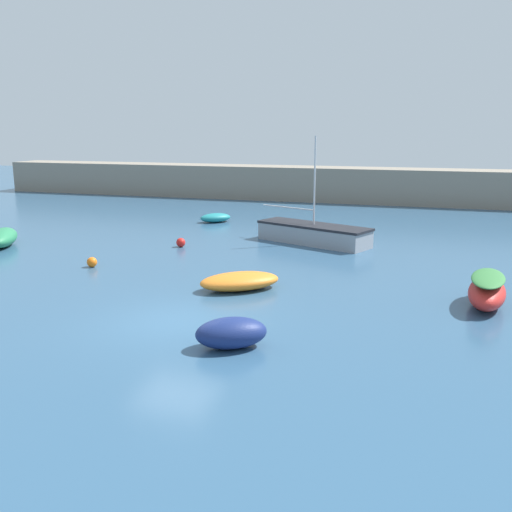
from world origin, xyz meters
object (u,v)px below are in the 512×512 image
Objects in this scene: rowboat_blue_near at (240,281)px; fishing_dinghy_green at (215,218)px; mooring_buoy_orange at (92,262)px; sailboat_tall_mast at (313,234)px; rowboat_white_midwater at (3,237)px; rowboat_with_red_cover at (487,290)px; mooring_buoy_red at (181,242)px; dinghy_near_pier at (231,333)px.

fishing_dinghy_green is at bearing -101.87° from rowboat_blue_near.
rowboat_blue_near reaches higher than mooring_buoy_orange.
fishing_dinghy_green is 15.40m from rowboat_blue_near.
fishing_dinghy_green is (-7.24, 4.75, -0.22)m from sailboat_tall_mast.
rowboat_white_midwater is 14.37m from rowboat_blue_near.
fishing_dinghy_green is (7.36, 10.10, -0.15)m from rowboat_white_midwater.
rowboat_white_midwater is at bearing -137.67° from sailboat_tall_mast.
rowboat_white_midwater is 12.50m from fishing_dinghy_green.
mooring_buoy_red is (-13.69, 5.72, -0.31)m from rowboat_with_red_cover.
dinghy_near_pier is (1.64, -5.39, 0.10)m from rowboat_blue_near.
rowboat_with_red_cover is 7.10× the size of mooring_buoy_red.
sailboat_tall_mast reaches higher than mooring_buoy_orange.
fishing_dinghy_green is 4.82× the size of mooring_buoy_red.
rowboat_white_midwater reaches higher than rowboat_blue_near.
rowboat_blue_near is (13.84, -3.86, -0.12)m from rowboat_white_midwater.
dinghy_near_pier is 5.19× the size of mooring_buoy_orange.
sailboat_tall_mast is at bearing -117.27° from dinghy_near_pier.
sailboat_tall_mast is 2.86× the size of fishing_dinghy_green.
fishing_dinghy_green is 0.68× the size of rowboat_with_red_cover.
mooring_buoy_orange is (-7.08, 1.36, -0.10)m from rowboat_blue_near.
mooring_buoy_orange is (6.76, -2.50, -0.22)m from rowboat_white_midwater.
sailboat_tall_mast is 13.77× the size of mooring_buoy_red.
rowboat_with_red_cover reaches higher than rowboat_blue_near.
rowboat_with_red_cover is (6.75, 6.00, 0.12)m from dinghy_near_pier.
rowboat_white_midwater is at bearing 9.63° from fishing_dinghy_green.
rowboat_with_red_cover reaches higher than dinghy_near_pier.
rowboat_with_red_cover is at bearing 147.41° from rowboat_blue_near.
dinghy_near_pier reaches higher than mooring_buoy_orange.
rowboat_white_midwater is 18.04m from dinghy_near_pier.
sailboat_tall_mast is at bearing -131.45° from rowboat_blue_near.
mooring_buoy_orange is at bearing 92.65° from rowboat_with_red_cover.
dinghy_near_pier is at bearing -59.37° from mooring_buoy_red.
fishing_dinghy_green is at bearing 168.91° from sailboat_tall_mast.
mooring_buoy_red is (1.19, -7.63, -0.06)m from fishing_dinghy_green.
rowboat_blue_near is at bearing -136.15° from rowboat_white_midwater.
rowboat_blue_near is 7.21× the size of mooring_buoy_red.
rowboat_with_red_cover is at bearing -26.21° from sailboat_tall_mast.
dinghy_near_pier reaches higher than rowboat_blue_near.
sailboat_tall_mast is 1.91× the size of rowboat_blue_near.
sailboat_tall_mast reaches higher than mooring_buoy_red.
mooring_buoy_red is (8.55, 2.47, -0.21)m from rowboat_white_midwater.
dinghy_near_pier is 0.69× the size of rowboat_with_red_cover.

